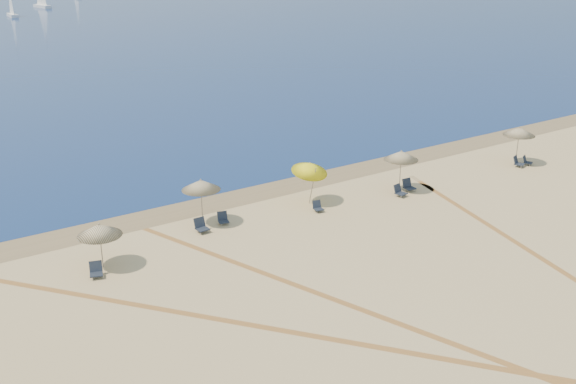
% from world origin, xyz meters
% --- Properties ---
extents(wet_sand, '(500.00, 500.00, 0.00)m').
position_xyz_m(wet_sand, '(0.00, 24.00, 0.00)').
color(wet_sand, olive).
rests_on(wet_sand, ground).
extents(umbrella_1, '(2.08, 2.08, 2.24)m').
position_xyz_m(umbrella_1, '(-10.99, 19.38, 1.90)').
color(umbrella_1, gray).
rests_on(umbrella_1, ground).
extents(umbrella_2, '(2.10, 2.10, 2.60)m').
position_xyz_m(umbrella_2, '(-4.69, 21.37, 2.26)').
color(umbrella_2, gray).
rests_on(umbrella_2, ground).
extents(umbrella_3, '(2.12, 2.19, 2.75)m').
position_xyz_m(umbrella_3, '(1.94, 20.60, 2.21)').
color(umbrella_3, gray).
rests_on(umbrella_3, ground).
extents(umbrella_4, '(2.10, 2.10, 2.62)m').
position_xyz_m(umbrella_4, '(7.80, 19.23, 2.28)').
color(umbrella_4, gray).
rests_on(umbrella_4, ground).
extents(umbrella_5, '(2.16, 2.16, 2.65)m').
position_xyz_m(umbrella_5, '(18.22, 18.71, 2.31)').
color(umbrella_5, gray).
rests_on(umbrella_5, ground).
extents(chair_1, '(0.75, 0.82, 0.69)m').
position_xyz_m(chair_1, '(-11.58, 18.61, 0.31)').
color(chair_1, black).
rests_on(chair_1, ground).
extents(chair_2, '(0.65, 0.75, 0.74)m').
position_xyz_m(chair_2, '(-5.24, 20.48, 0.33)').
color(chair_2, black).
rests_on(chair_2, ground).
extents(chair_3, '(0.69, 0.76, 0.66)m').
position_xyz_m(chair_3, '(-3.75, 20.79, 0.29)').
color(chair_3, black).
rests_on(chair_3, ground).
extents(chair_4, '(0.60, 0.67, 0.61)m').
position_xyz_m(chair_4, '(1.61, 19.35, 0.27)').
color(chair_4, black).
rests_on(chair_4, ground).
extents(chair_5, '(0.70, 0.78, 0.71)m').
position_xyz_m(chair_5, '(7.16, 18.55, 0.31)').
color(chair_5, black).
rests_on(chair_5, ground).
extents(chair_6, '(0.66, 0.76, 0.74)m').
position_xyz_m(chair_6, '(8.27, 18.95, 0.33)').
color(chair_6, black).
rests_on(chair_6, ground).
extents(chair_7, '(0.82, 0.88, 0.73)m').
position_xyz_m(chair_7, '(17.81, 18.23, 0.32)').
color(chair_7, black).
rests_on(chair_7, ground).
extents(chair_8, '(0.73, 0.77, 0.63)m').
position_xyz_m(chair_8, '(18.65, 18.15, 0.28)').
color(chair_8, black).
rests_on(chair_8, ground).
extents(sailboat_0, '(1.66, 5.55, 8.17)m').
position_xyz_m(sailboat_0, '(13.41, 141.90, 2.47)').
color(sailboat_0, white).
rests_on(sailboat_0, ocean).
extents(tire_tracks, '(51.39, 41.56, 0.00)m').
position_xyz_m(tire_tracks, '(-1.50, 9.03, 0.00)').
color(tire_tracks, tan).
rests_on(tire_tracks, ground).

